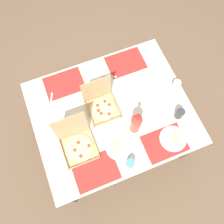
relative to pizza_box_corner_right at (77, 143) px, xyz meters
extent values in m
plane|color=brown|center=(0.38, 0.17, -0.79)|extent=(6.00, 6.00, 0.00)
cylinder|color=#3F3328|center=(-0.26, -0.35, -0.44)|extent=(0.07, 0.07, 0.72)
cylinder|color=#3F3328|center=(1.01, -0.35, -0.44)|extent=(0.07, 0.07, 0.72)
cylinder|color=#3F3328|center=(-0.26, 0.69, -0.44)|extent=(0.07, 0.07, 0.72)
cylinder|color=#3F3328|center=(1.01, 0.69, -0.44)|extent=(0.07, 0.07, 0.72)
cube|color=beige|center=(0.38, 0.17, -0.06)|extent=(1.39, 1.16, 0.03)
cube|color=red|center=(0.07, -0.26, -0.05)|extent=(0.36, 0.26, 0.00)
cube|color=red|center=(0.69, -0.26, -0.05)|extent=(0.36, 0.26, 0.00)
cube|color=red|center=(0.07, 0.60, -0.05)|extent=(0.36, 0.26, 0.00)
cube|color=red|center=(0.69, 0.60, -0.05)|extent=(0.36, 0.26, 0.00)
cube|color=tan|center=(0.00, -0.04, -0.04)|extent=(0.28, 0.28, 0.01)
cube|color=tan|center=(-0.13, -0.04, -0.03)|extent=(0.01, 0.28, 0.03)
cube|color=tan|center=(0.13, -0.04, -0.03)|extent=(0.01, 0.28, 0.03)
cube|color=tan|center=(0.00, -0.17, -0.03)|extent=(0.28, 0.01, 0.03)
cube|color=tan|center=(0.00, 0.10, -0.03)|extent=(0.28, 0.01, 0.03)
cylinder|color=#E0B76B|center=(0.00, -0.04, -0.04)|extent=(0.24, 0.24, 0.01)
cylinder|color=#EFD67F|center=(0.00, -0.04, -0.03)|extent=(0.22, 0.22, 0.00)
cylinder|color=red|center=(0.08, -0.05, -0.02)|extent=(0.03, 0.03, 0.00)
cylinder|color=red|center=(0.01, 0.01, -0.02)|extent=(0.03, 0.03, 0.00)
cylinder|color=red|center=(-0.04, -0.04, -0.02)|extent=(0.03, 0.03, 0.00)
cylinder|color=red|center=(-0.01, -0.10, -0.02)|extent=(0.03, 0.03, 0.00)
cube|color=tan|center=(0.00, 0.12, 0.12)|extent=(0.28, 0.05, 0.27)
cube|color=tan|center=(0.31, 0.22, -0.04)|extent=(0.26, 0.26, 0.01)
cube|color=tan|center=(0.18, 0.22, -0.03)|extent=(0.01, 0.26, 0.03)
cube|color=tan|center=(0.44, 0.22, -0.03)|extent=(0.01, 0.26, 0.03)
cube|color=tan|center=(0.31, 0.09, -0.03)|extent=(0.26, 0.01, 0.03)
cube|color=tan|center=(0.31, 0.35, -0.03)|extent=(0.26, 0.01, 0.03)
cylinder|color=#E0B76B|center=(0.31, 0.22, -0.04)|extent=(0.23, 0.23, 0.01)
cylinder|color=#EFD67F|center=(0.31, 0.22, -0.03)|extent=(0.21, 0.21, 0.00)
cylinder|color=red|center=(0.38, 0.24, -0.02)|extent=(0.03, 0.03, 0.00)
cylinder|color=red|center=(0.35, 0.28, -0.02)|extent=(0.03, 0.03, 0.00)
cylinder|color=red|center=(0.28, 0.27, -0.02)|extent=(0.03, 0.03, 0.00)
cylinder|color=red|center=(0.27, 0.22, -0.02)|extent=(0.03, 0.03, 0.00)
cylinder|color=red|center=(0.28, 0.19, -0.02)|extent=(0.03, 0.03, 0.00)
cylinder|color=red|center=(0.34, 0.16, -0.02)|extent=(0.03, 0.03, 0.00)
cube|color=tan|center=(0.31, 0.36, 0.12)|extent=(0.26, 0.02, 0.26)
cylinder|color=white|center=(0.77, -0.25, -0.04)|extent=(0.22, 0.22, 0.01)
cylinder|color=white|center=(0.77, -0.25, -0.03)|extent=(0.23, 0.23, 0.01)
cylinder|color=#E0B76B|center=(0.80, -0.25, -0.03)|extent=(0.09, 0.09, 0.01)
cylinder|color=#EFD67F|center=(0.80, -0.25, -0.02)|extent=(0.08, 0.08, 0.00)
cylinder|color=white|center=(0.75, 0.34, -0.04)|extent=(0.21, 0.21, 0.01)
cylinder|color=white|center=(0.75, 0.34, -0.03)|extent=(0.22, 0.22, 0.01)
cylinder|color=white|center=(0.31, -0.15, -0.04)|extent=(0.21, 0.21, 0.01)
cylinder|color=white|center=(0.31, -0.15, -0.03)|extent=(0.22, 0.22, 0.01)
cylinder|color=#E0B76B|center=(0.30, -0.13, -0.03)|extent=(0.09, 0.09, 0.01)
cylinder|color=#EFD67F|center=(0.30, -0.13, -0.02)|extent=(0.08, 0.08, 0.00)
cylinder|color=#B2382D|center=(0.50, -0.04, 0.06)|extent=(0.09, 0.09, 0.22)
cone|color=#B2382D|center=(0.50, -0.04, 0.19)|extent=(0.09, 0.09, 0.04)
cylinder|color=#B2382D|center=(0.50, -0.04, 0.24)|extent=(0.03, 0.03, 0.06)
cylinder|color=red|center=(0.50, -0.04, 0.27)|extent=(0.03, 0.03, 0.01)
cylinder|color=#333338|center=(0.91, -0.08, 0.01)|extent=(0.07, 0.07, 0.11)
cylinder|color=teal|center=(0.35, -0.31, 0.00)|extent=(0.07, 0.07, 0.09)
cylinder|color=silver|center=(1.01, 0.18, 0.01)|extent=(0.07, 0.07, 0.11)
cube|color=#B7B7BC|center=(0.46, 0.52, -0.05)|extent=(0.18, 0.09, 0.00)
cube|color=#B7B7BC|center=(-0.17, 0.21, -0.05)|extent=(0.18, 0.08, 0.00)
cube|color=#B7B7BC|center=(0.92, 0.57, -0.05)|extent=(0.06, 0.19, 0.00)
cube|color=#B7B7BC|center=(-0.10, 0.46, -0.05)|extent=(0.09, 0.18, 0.00)
camera|label=1|loc=(0.10, -0.53, 1.92)|focal=37.91mm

